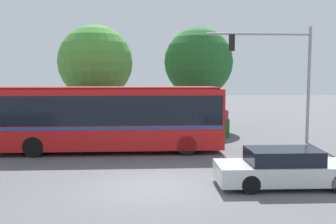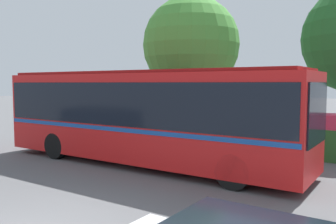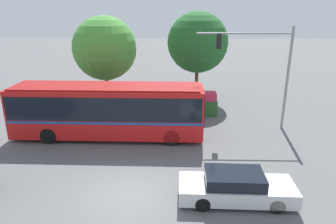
{
  "view_description": "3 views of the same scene",
  "coord_description": "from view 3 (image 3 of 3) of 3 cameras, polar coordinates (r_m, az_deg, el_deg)",
  "views": [
    {
      "loc": [
        -0.31,
        -12.64,
        3.76
      ],
      "look_at": [
        0.9,
        4.75,
        2.19
      ],
      "focal_mm": 39.68,
      "sensor_mm": 36.0,
      "label": 1
    },
    {
      "loc": [
        5.59,
        -3.88,
        2.92
      ],
      "look_at": [
        -0.83,
        6.05,
        1.97
      ],
      "focal_mm": 38.5,
      "sensor_mm": 36.0,
      "label": 2
    },
    {
      "loc": [
        2.08,
        -11.73,
        7.89
      ],
      "look_at": [
        1.62,
        5.83,
        1.89
      ],
      "focal_mm": 33.3,
      "sensor_mm": 36.0,
      "label": 3
    }
  ],
  "objects": [
    {
      "name": "ground_plane",
      "position": [
        14.29,
        -7.38,
        -14.83
      ],
      "size": [
        140.0,
        140.0,
        0.0
      ],
      "primitive_type": "plane",
      "color": "#5B5B5E"
    },
    {
      "name": "city_bus",
      "position": [
        19.57,
        -10.96,
        0.68
      ],
      "size": [
        11.77,
        2.77,
        3.34
      ],
      "rotation": [
        0.0,
        0.0,
        -0.01
      ],
      "color": "red",
      "rests_on": "ground"
    },
    {
      "name": "sedan_foreground",
      "position": [
        13.83,
        12.3,
        -13.3
      ],
      "size": [
        4.89,
        1.93,
        1.33
      ],
      "rotation": [
        0.0,
        0.0,
        -0.02
      ],
      "color": "silver",
      "rests_on": "ground"
    },
    {
      "name": "traffic_light_pole",
      "position": [
        21.07,
        17.54,
        8.6
      ],
      "size": [
        6.05,
        0.24,
        6.72
      ],
      "rotation": [
        0.0,
        0.0,
        3.14
      ],
      "color": "gray",
      "rests_on": "ground"
    },
    {
      "name": "flowering_hedge",
      "position": [
        23.63,
        0.29,
        1.56
      ],
      "size": [
        7.12,
        1.18,
        1.74
      ],
      "color": "#286028",
      "rests_on": "ground"
    },
    {
      "name": "street_tree_left",
      "position": [
        24.61,
        -11.51,
        11.33
      ],
      "size": [
        4.85,
        4.85,
        7.25
      ],
      "color": "brown",
      "rests_on": "ground"
    },
    {
      "name": "street_tree_centre",
      "position": [
        26.89,
        5.46,
        12.55
      ],
      "size": [
        5.09,
        5.09,
        7.52
      ],
      "color": "brown",
      "rests_on": "ground"
    }
  ]
}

